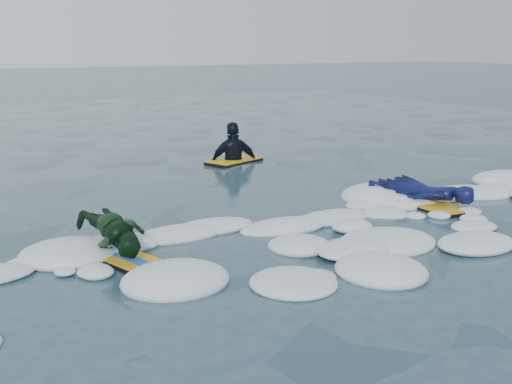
# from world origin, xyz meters

# --- Properties ---
(ground) EXTENTS (120.00, 120.00, 0.00)m
(ground) POSITION_xyz_m (0.00, 0.00, 0.00)
(ground) COLOR #1B3A41
(ground) RESTS_ON ground
(foam_band) EXTENTS (12.00, 3.10, 0.30)m
(foam_band) POSITION_xyz_m (0.00, 1.03, 0.00)
(foam_band) COLOR white
(foam_band) RESTS_ON ground
(prone_woman_unit) EXTENTS (1.04, 1.59, 0.38)m
(prone_woman_unit) POSITION_xyz_m (2.95, 1.34, 0.20)
(prone_woman_unit) COLOR black
(prone_woman_unit) RESTS_ON ground
(prone_child_unit) EXTENTS (0.66, 1.26, 0.47)m
(prone_child_unit) POSITION_xyz_m (-1.44, 1.30, 0.24)
(prone_child_unit) COLOR black
(prone_child_unit) RESTS_ON ground
(waiting_rider_unit) EXTENTS (1.24, 0.96, 1.64)m
(waiting_rider_unit) POSITION_xyz_m (2.17, 5.60, -0.02)
(waiting_rider_unit) COLOR black
(waiting_rider_unit) RESTS_ON ground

